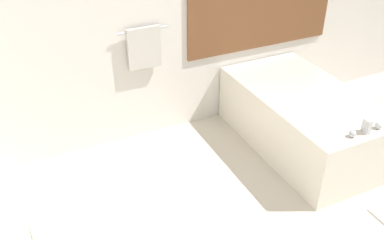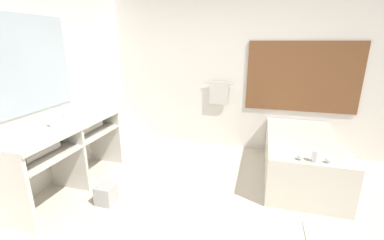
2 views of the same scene
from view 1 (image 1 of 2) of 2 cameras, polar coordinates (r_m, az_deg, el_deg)
The scene contains 2 objects.
wall_back_with_blinds at distance 4.11m, azimuth -2.55°, elevation 15.44°, with size 7.40×0.13×2.70m.
bathtub at distance 4.32m, azimuth 14.56°, elevation 0.43°, with size 0.93×1.69×0.71m.
Camera 1 is at (-1.50, -1.40, 2.54)m, focal length 40.00 mm.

